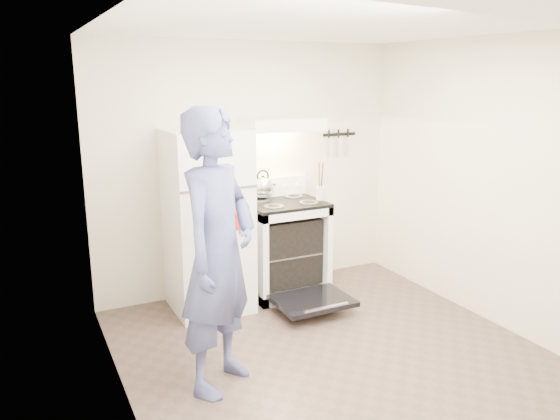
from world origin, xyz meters
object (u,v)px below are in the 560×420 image
object	(u,v)px
tea_kettle	(263,185)
refrigerator	(207,221)
person	(218,253)
dutch_oven	(223,221)
stove_body	(284,249)

from	to	relation	value
tea_kettle	refrigerator	bearing A→B (deg)	-161.60
person	dutch_oven	bearing A→B (deg)	25.36
stove_body	person	bearing A→B (deg)	-131.24
refrigerator	tea_kettle	distance (m)	0.75
person	dutch_oven	xyz separation A→B (m)	(0.18, 0.39, 0.11)
refrigerator	dutch_oven	bearing A→B (deg)	-101.32
refrigerator	stove_body	size ratio (longest dim) A/B	1.85
person	dutch_oven	distance (m)	0.44
tea_kettle	dutch_oven	distance (m)	1.44
tea_kettle	stove_body	bearing A→B (deg)	-54.33
stove_body	person	xyz separation A→B (m)	(-1.18, -1.35, 0.53)
tea_kettle	person	distance (m)	1.86
stove_body	tea_kettle	distance (m)	0.68
refrigerator	person	bearing A→B (deg)	-105.65
dutch_oven	stove_body	bearing A→B (deg)	43.94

